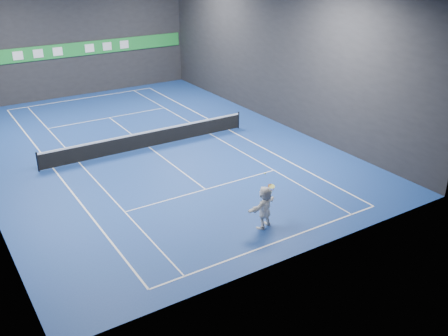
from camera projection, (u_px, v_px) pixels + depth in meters
ground at (149, 147)px, 28.75m from camera, size 26.00×26.00×0.00m
wall_back at (72, 36)px, 36.91m from camera, size 18.00×0.10×9.00m
wall_front at (303, 145)px, 16.90m from camera, size 18.00×0.10×9.00m
wall_right at (276, 52)px, 31.31m from camera, size 0.10×26.00×9.00m
baseline_near at (277, 242)px, 19.60m from camera, size 10.98×0.08×0.01m
baseline_far at (83, 98)px, 37.90m from camera, size 10.98×0.08×0.01m
sideline_doubles_left at (53, 168)px, 26.06m from camera, size 0.08×23.78×0.01m
sideline_doubles_right at (229, 130)px, 31.44m from camera, size 0.08×23.78×0.01m
sideline_singles_left at (79, 163)px, 26.74m from camera, size 0.06×23.78×0.01m
sideline_singles_right at (210, 134)px, 30.76m from camera, size 0.06×23.78×0.01m
service_line_near at (206, 189)px, 23.82m from camera, size 8.23×0.06×0.01m
service_line_far at (109, 118)px, 33.67m from camera, size 8.23×0.06×0.01m
center_service_line at (149, 147)px, 28.75m from camera, size 0.06×12.80×0.01m
player at (265, 207)px, 20.31m from camera, size 1.79×1.06×1.84m
tennis_ball at (265, 174)px, 19.64m from camera, size 0.06×0.06×0.06m
tennis_net at (149, 139)px, 28.53m from camera, size 12.50×0.10×1.07m
sponsor_banner at (74, 50)px, 37.27m from camera, size 17.64×0.11×1.00m
tennis_racket at (271, 188)px, 20.20m from camera, size 0.43×0.35×0.58m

